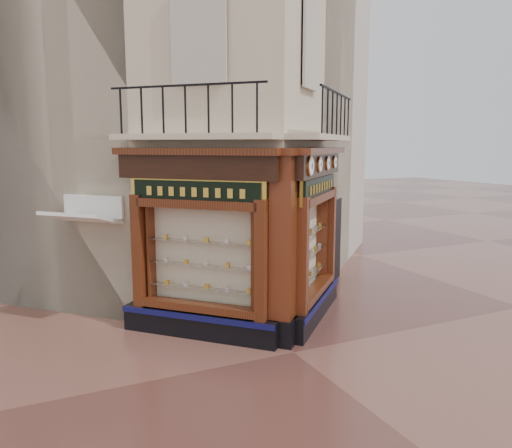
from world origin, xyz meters
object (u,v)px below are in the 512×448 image
corner_pilaster (283,251)px  awning (87,325)px  clock_a (310,166)px  signboard_left (196,192)px  clock_b (320,165)px  clock_d (335,162)px  clock_c (328,163)px  signboard_right (319,187)px

corner_pilaster → awning: size_ratio=2.53×
clock_a → awning: (-4.14, 2.80, -3.62)m
awning → signboard_left: size_ratio=0.72×
corner_pilaster → clock_b: corner_pilaster is taller
clock_b → clock_d: bearing=0.0°
clock_a → awning: clock_a is taller
corner_pilaster → clock_c: 2.72m
clock_a → signboard_right: 1.41m
corner_pilaster → signboard_left: 2.12m
clock_b → clock_c: bearing=0.0°
clock_c → clock_d: clock_c is taller
clock_d → signboard_right: size_ratio=0.14×
clock_b → clock_c: size_ratio=1.04×
corner_pilaster → clock_d: 3.39m
signboard_left → corner_pilaster: bearing=-169.8°
clock_c → signboard_left: size_ratio=0.15×
clock_b → signboard_right: (0.26, 0.42, -0.52)m
clock_d → signboard_right: 1.29m
clock_c → awning: clock_c is taller
clock_b → signboard_right: 0.72m
clock_a → clock_d: 2.47m
signboard_left → signboard_right: size_ratio=0.99×
awning → signboard_left: (2.06, -1.80, 3.10)m
clock_c → clock_d: size_ratio=1.04×
clock_c → clock_d: (0.58, 0.58, 0.00)m
awning → signboard_right: 6.14m
signboard_right → clock_b: bearing=-167.1°
clock_a → signboard_left: size_ratio=0.19×
clock_c → signboard_left: 3.29m
awning → clock_b: bearing=-160.2°
clock_c → clock_d: bearing=0.0°
clock_c → corner_pilaster: bearing=168.5°
clock_b → signboard_left: size_ratio=0.16×
clock_d → clock_b: bearing=-180.0°
awning → corner_pilaster: bearing=-173.6°
corner_pilaster → signboard_left: corner_pilaster is taller
clock_a → signboard_right: clock_a is taller
signboard_left → clock_c: bearing=-132.0°
clock_b → clock_d: (1.17, 1.17, 0.00)m
signboard_left → clock_b: bearing=-143.9°
clock_d → signboard_right: clock_d is taller
clock_b → clock_d: size_ratio=1.08×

